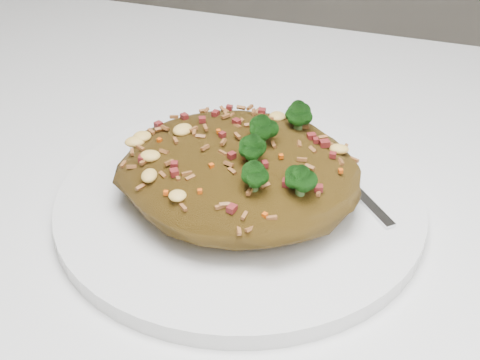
{
  "coord_description": "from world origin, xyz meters",
  "views": [
    {
      "loc": [
        0.1,
        -0.4,
        1.08
      ],
      "look_at": [
        -0.03,
        0.01,
        0.78
      ],
      "focal_mm": 50.0,
      "sensor_mm": 36.0,
      "label": 1
    }
  ],
  "objects_px": {
    "dining_table": "(272,303)",
    "plate": "(240,202)",
    "fried_rice": "(241,163)",
    "fork": "(341,175)"
  },
  "relations": [
    {
      "from": "plate",
      "to": "fried_rice",
      "type": "bearing_deg",
      "value": 4.58
    },
    {
      "from": "plate",
      "to": "fried_rice",
      "type": "xyz_separation_m",
      "value": [
        0.0,
        0.0,
        0.04
      ]
    },
    {
      "from": "dining_table",
      "to": "plate",
      "type": "distance_m",
      "value": 0.1
    },
    {
      "from": "dining_table",
      "to": "plate",
      "type": "relative_size",
      "value": 4.09
    },
    {
      "from": "dining_table",
      "to": "fried_rice",
      "type": "relative_size",
      "value": 6.29
    },
    {
      "from": "dining_table",
      "to": "fried_rice",
      "type": "xyz_separation_m",
      "value": [
        -0.03,
        0.01,
        0.14
      ]
    },
    {
      "from": "plate",
      "to": "fork",
      "type": "height_order",
      "value": "fork"
    },
    {
      "from": "plate",
      "to": "fried_rice",
      "type": "height_order",
      "value": "fried_rice"
    },
    {
      "from": "dining_table",
      "to": "plate",
      "type": "xyz_separation_m",
      "value": [
        -0.03,
        0.01,
        0.1
      ]
    },
    {
      "from": "dining_table",
      "to": "fork",
      "type": "relative_size",
      "value": 9.17
    }
  ]
}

